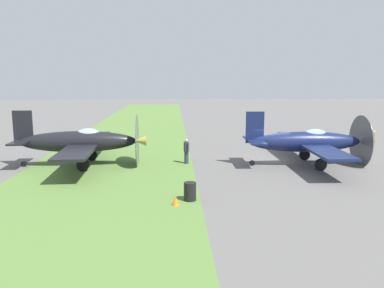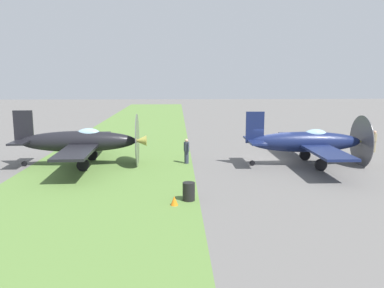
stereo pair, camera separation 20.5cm
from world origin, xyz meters
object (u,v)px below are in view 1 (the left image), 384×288
at_px(airplane_wingman, 81,142).
at_px(ground_crew_chief, 186,151).
at_px(airplane_lead, 307,142).
at_px(fuel_drum, 190,191).
at_px(ground_crew_mechanic, 373,141).
at_px(runway_marker_cone, 176,201).

height_order(airplane_wingman, ground_crew_chief, airplane_wingman).
xyz_separation_m(airplane_lead, airplane_wingman, (-0.54, -15.27, 0.04)).
relative_size(airplane_lead, ground_crew_chief, 6.17).
distance_m(airplane_lead, ground_crew_chief, 8.24).
bearing_deg(fuel_drum, airplane_lead, 131.96).
bearing_deg(airplane_lead, ground_crew_mechanic, 123.45).
xyz_separation_m(ground_crew_mechanic, fuel_drum, (11.93, -15.18, -0.46)).
bearing_deg(airplane_wingman, ground_crew_mechanic, 98.29).
relative_size(airplane_wingman, runway_marker_cone, 24.99).
bearing_deg(fuel_drum, ground_crew_chief, 179.27).
height_order(airplane_wingman, runway_marker_cone, airplane_wingman).
bearing_deg(fuel_drum, airplane_wingman, -138.78).
bearing_deg(ground_crew_chief, runway_marker_cone, 148.68).
distance_m(airplane_wingman, ground_crew_chief, 7.14).
xyz_separation_m(airplane_lead, ground_crew_mechanic, (-4.49, 6.91, -0.69)).
bearing_deg(ground_crew_chief, ground_crew_mechanic, -102.64).
height_order(ground_crew_mechanic, runway_marker_cone, ground_crew_mechanic).
bearing_deg(airplane_lead, fuel_drum, -47.64).
relative_size(ground_crew_chief, fuel_drum, 1.92).
distance_m(airplane_lead, runway_marker_cone, 12.19).
height_order(airplane_lead, runway_marker_cone, airplane_lead).
distance_m(ground_crew_chief, ground_crew_mechanic, 15.51).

